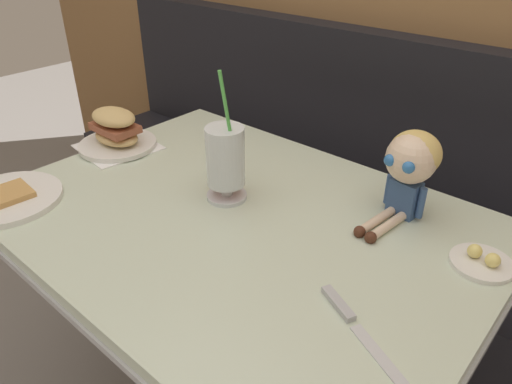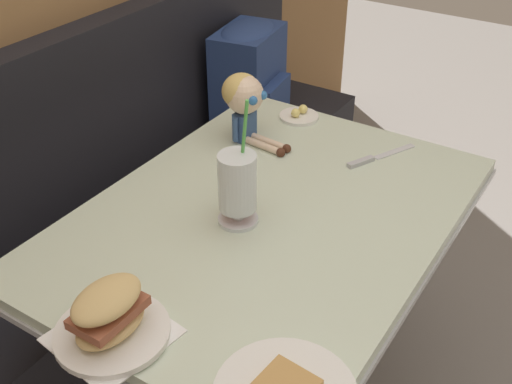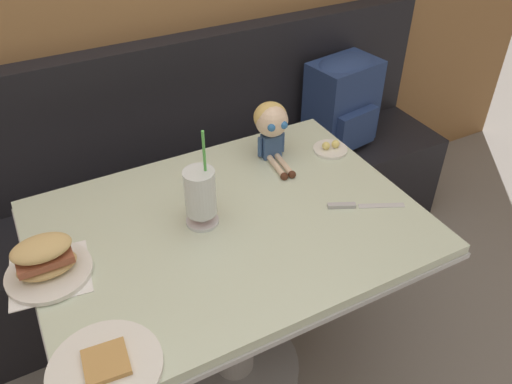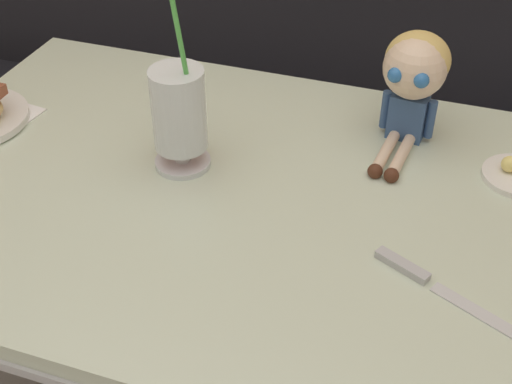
{
  "view_description": "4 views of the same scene",
  "coord_description": "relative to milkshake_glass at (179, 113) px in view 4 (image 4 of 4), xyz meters",
  "views": [
    {
      "loc": [
        0.63,
        -0.47,
        1.34
      ],
      "look_at": [
        0.03,
        0.22,
        0.79
      ],
      "focal_mm": 33.55,
      "sensor_mm": 36.0,
      "label": 1
    },
    {
      "loc": [
        -1.07,
        -0.48,
        1.63
      ],
      "look_at": [
        0.01,
        0.21,
        0.78
      ],
      "focal_mm": 44.58,
      "sensor_mm": 36.0,
      "label": 2
    },
    {
      "loc": [
        -0.46,
        -0.86,
        1.72
      ],
      "look_at": [
        0.11,
        0.22,
        0.79
      ],
      "focal_mm": 36.12,
      "sensor_mm": 36.0,
      "label": 3
    },
    {
      "loc": [
        0.36,
        -0.65,
        1.43
      ],
      "look_at": [
        0.09,
        0.15,
        0.77
      ],
      "focal_mm": 48.28,
      "sensor_mm": 36.0,
      "label": 4
    }
  ],
  "objects": [
    {
      "name": "booth_bench",
      "position": [
        0.07,
        0.59,
        -0.52
      ],
      "size": [
        2.6,
        0.48,
        1.0
      ],
      "color": "black",
      "rests_on": "ground"
    },
    {
      "name": "milkshake_glass",
      "position": [
        0.0,
        0.0,
        0.0
      ],
      "size": [
        0.1,
        0.1,
        0.32
      ],
      "color": "silver",
      "rests_on": "diner_table"
    },
    {
      "name": "diner_table",
      "position": [
        0.07,
        -0.04,
        -0.3
      ],
      "size": [
        1.11,
        0.81,
        0.74
      ],
      "color": "beige",
      "rests_on": "ground"
    },
    {
      "name": "butter_knife",
      "position": [
        0.43,
        -0.15,
        -0.1
      ],
      "size": [
        0.22,
        0.12,
        0.01
      ],
      "color": "silver",
      "rests_on": "diner_table"
    },
    {
      "name": "seated_doll",
      "position": [
        0.35,
        0.21,
        0.03
      ],
      "size": [
        0.12,
        0.22,
        0.2
      ],
      "color": "#385689",
      "rests_on": "diner_table"
    }
  ]
}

